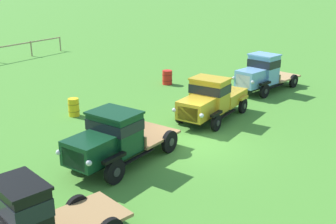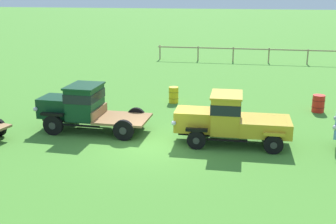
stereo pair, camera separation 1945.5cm
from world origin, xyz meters
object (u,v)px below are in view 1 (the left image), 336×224
at_px(vintage_truck_far_side, 262,73).
at_px(vintage_truck_midrow_center, 211,99).
at_px(vintage_truck_second_in_line, 112,138).
at_px(oil_drum_near_fence, 167,77).
at_px(oil_drum_beside_row, 74,107).

bearing_deg(vintage_truck_far_side, vintage_truck_midrow_center, 178.34).
bearing_deg(vintage_truck_far_side, vintage_truck_second_in_line, 176.88).
relative_size(vintage_truck_far_side, oil_drum_near_fence, 5.92).
height_order(vintage_truck_second_in_line, oil_drum_near_fence, vintage_truck_second_in_line).
height_order(vintage_truck_second_in_line, vintage_truck_midrow_center, vintage_truck_midrow_center).
bearing_deg(vintage_truck_midrow_center, vintage_truck_far_side, -1.66).
height_order(vintage_truck_second_in_line, oil_drum_beside_row, vintage_truck_second_in_line).
distance_m(vintage_truck_midrow_center, vintage_truck_far_side, 6.00).
xyz_separation_m(vintage_truck_second_in_line, oil_drum_near_fence, (11.03, 4.97, -0.68)).
height_order(vintage_truck_midrow_center, vintage_truck_far_side, vintage_truck_far_side).
bearing_deg(vintage_truck_second_in_line, vintage_truck_midrow_center, -4.44).
height_order(vintage_truck_far_side, oil_drum_near_fence, vintage_truck_far_side).
bearing_deg(oil_drum_beside_row, vintage_truck_far_side, -33.08).
bearing_deg(vintage_truck_far_side, oil_drum_near_fence, 106.07).
distance_m(vintage_truck_second_in_line, vintage_truck_midrow_center, 6.69).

